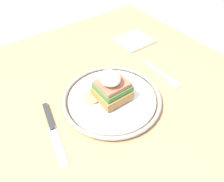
{
  "coord_description": "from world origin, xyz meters",
  "views": [
    {
      "loc": [
        0.22,
        0.34,
        1.17
      ],
      "look_at": [
        -0.01,
        0.03,
        0.79
      ],
      "focal_mm": 35.0,
      "sensor_mm": 36.0,
      "label": 1
    }
  ],
  "objects_px": {
    "sandwich": "(112,87)",
    "knife": "(52,127)",
    "plate": "(112,98)",
    "napkin": "(135,40)",
    "fork": "(164,75)"
  },
  "relations": [
    {
      "from": "sandwich",
      "to": "fork",
      "type": "relative_size",
      "value": 0.75
    },
    {
      "from": "plate",
      "to": "knife",
      "type": "relative_size",
      "value": 1.41
    },
    {
      "from": "sandwich",
      "to": "knife",
      "type": "distance_m",
      "value": 0.17
    },
    {
      "from": "sandwich",
      "to": "knife",
      "type": "height_order",
      "value": "sandwich"
    },
    {
      "from": "fork",
      "to": "plate",
      "type": "bearing_deg",
      "value": -2.7
    },
    {
      "from": "sandwich",
      "to": "plate",
      "type": "bearing_deg",
      "value": 83.77
    },
    {
      "from": "knife",
      "to": "plate",
      "type": "bearing_deg",
      "value": 175.14
    },
    {
      "from": "plate",
      "to": "knife",
      "type": "height_order",
      "value": "plate"
    },
    {
      "from": "plate",
      "to": "sandwich",
      "type": "bearing_deg",
      "value": -96.23
    },
    {
      "from": "plate",
      "to": "knife",
      "type": "distance_m",
      "value": 0.16
    },
    {
      "from": "fork",
      "to": "knife",
      "type": "bearing_deg",
      "value": -3.72
    },
    {
      "from": "plate",
      "to": "knife",
      "type": "xyz_separation_m",
      "value": [
        0.16,
        -0.01,
        -0.01
      ]
    },
    {
      "from": "sandwich",
      "to": "napkin",
      "type": "relative_size",
      "value": 0.95
    },
    {
      "from": "sandwich",
      "to": "napkin",
      "type": "bearing_deg",
      "value": -142.02
    },
    {
      "from": "sandwich",
      "to": "fork",
      "type": "xyz_separation_m",
      "value": [
        -0.18,
        0.01,
        -0.05
      ]
    }
  ]
}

